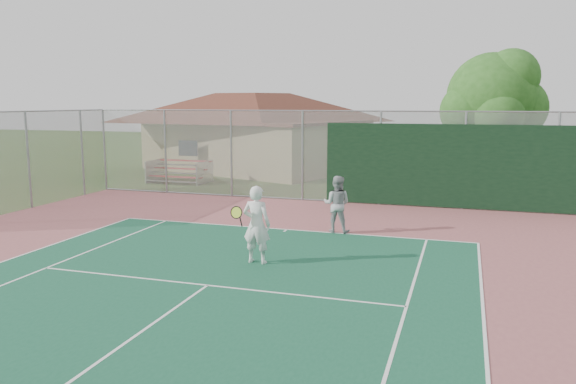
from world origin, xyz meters
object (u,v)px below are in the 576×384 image
(tree, at_px, (494,100))
(player_white_front, at_px, (256,225))
(clubhouse, at_px, (253,124))
(bleachers, at_px, (179,171))
(player_grey_back, at_px, (337,205))

(tree, relative_size, player_white_front, 3.17)
(tree, xyz_separation_m, player_white_front, (-5.65, -12.41, -2.96))
(clubhouse, height_order, tree, tree)
(bleachers, xyz_separation_m, player_white_front, (8.43, -11.75, 0.38))
(player_white_front, bearing_deg, tree, -112.55)
(tree, distance_m, player_white_front, 13.95)
(clubhouse, xyz_separation_m, tree, (12.61, -5.41, 1.29))
(clubhouse, relative_size, player_white_front, 7.41)
(bleachers, bearing_deg, player_grey_back, -38.97)
(tree, height_order, player_white_front, tree)
(bleachers, xyz_separation_m, player_grey_back, (9.54, -8.00, 0.28))
(clubhouse, distance_m, bleachers, 6.58)
(bleachers, xyz_separation_m, tree, (14.09, 0.66, 3.34))
(player_white_front, height_order, player_grey_back, player_white_front)
(bleachers, bearing_deg, clubhouse, 77.33)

